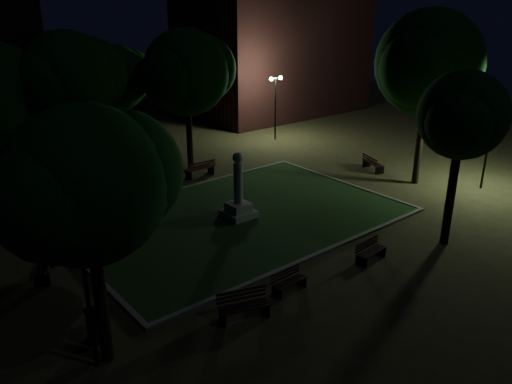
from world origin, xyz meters
TOP-DOWN VIEW (x-y plane):
  - ground at (0.00, 0.00)m, footprint 80.00×80.00m
  - lawn at (0.00, 2.00)m, footprint 15.00×10.00m
  - lawn_kerb at (0.00, 2.00)m, footprint 15.40×10.40m
  - monument at (0.00, 2.00)m, footprint 1.40×1.40m
  - building_far at (18.00, 20.00)m, footprint 16.00×10.00m
  - tree_west at (-9.06, -3.67)m, footprint 5.16×4.21m
  - tree_north_wl at (-5.19, 7.87)m, footprint 5.45×4.45m
  - tree_north_er at (2.35, 9.76)m, footprint 6.19×5.05m
  - tree_east at (10.98, -0.52)m, footprint 6.95×5.68m
  - tree_se at (5.32, -5.77)m, footprint 4.35×3.55m
  - tree_far_north at (-0.55, 13.17)m, footprint 4.86×3.97m
  - lamppost_sw at (-9.53, -3.73)m, footprint 1.18×0.28m
  - lamppost_se at (12.98, -3.36)m, footprint 1.18×0.28m
  - lamppost_ne at (11.12, 11.92)m, footprint 1.18×0.28m
  - bench_near_left at (-2.55, -4.25)m, footprint 1.40×0.51m
  - bench_near_right at (1.54, -4.68)m, footprint 1.51×0.61m
  - bench_west_near at (-4.83, -4.55)m, footprint 1.84×1.11m
  - bench_left_side at (-9.00, 2.26)m, footprint 1.14×1.68m
  - bench_right_side at (10.77, 2.49)m, footprint 1.13×1.78m
  - bench_far_side at (1.96, 8.27)m, footprint 1.80×0.65m
  - trash_bin at (-9.00, -2.64)m, footprint 0.68×0.68m

SIDE VIEW (x-z plane):
  - ground at x=0.00m, z-range 0.00..0.00m
  - lawn at x=0.00m, z-range 0.00..0.08m
  - lawn_kerb at x=0.00m, z-range 0.00..0.12m
  - bench_near_left at x=-2.55m, z-range -0.02..0.74m
  - bench_near_right at x=1.54m, z-range -0.02..0.79m
  - bench_left_side at x=-9.00m, z-range -0.03..0.85m
  - bench_right_side at x=10.77m, z-range -0.03..0.90m
  - bench_west_near at x=-4.83m, z-range -0.03..0.92m
  - bench_far_side at x=1.96m, z-range -0.03..0.96m
  - trash_bin at x=-9.00m, z-range 0.01..1.05m
  - monument at x=0.00m, z-range -0.64..2.56m
  - lamppost_sw at x=-9.53m, z-range 0.84..4.88m
  - lamppost_se at x=12.98m, z-range 0.88..5.25m
  - lamppost_ne at x=11.12m, z-range 0.91..5.61m
  - tree_west at x=-9.06m, z-range 1.64..9.15m
  - tree_far_north at x=-0.55m, z-range 1.75..9.24m
  - tree_se at x=5.32m, z-range 1.89..9.26m
  - tree_north_er at x=2.35m, z-range 1.69..10.14m
  - building_far at x=18.00m, z-range 0.00..12.00m
  - tree_north_wl at x=-5.19m, z-range 2.09..10.74m
  - tree_east at x=10.98m, z-range 1.94..11.50m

